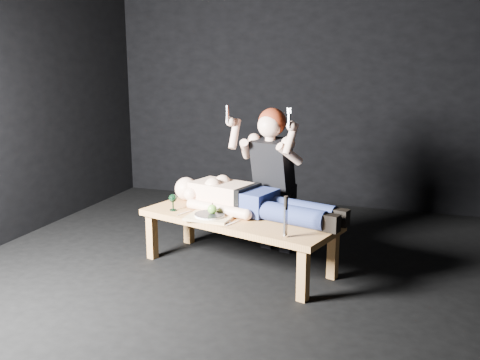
% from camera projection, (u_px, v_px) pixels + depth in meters
% --- Properties ---
extents(ground, '(5.00, 5.00, 0.00)m').
position_uv_depth(ground, '(251.00, 281.00, 4.21)').
color(ground, black).
rests_on(ground, ground).
extents(back_wall, '(5.00, 0.00, 5.00)m').
position_uv_depth(back_wall, '(316.00, 79.00, 6.19)').
color(back_wall, black).
rests_on(back_wall, ground).
extents(table, '(1.77, 1.06, 0.45)m').
position_uv_depth(table, '(238.00, 242.00, 4.44)').
color(table, '#C28347').
rests_on(table, ground).
extents(lying_man, '(1.80, 0.98, 0.27)m').
position_uv_depth(lying_man, '(254.00, 198.00, 4.46)').
color(lying_man, beige).
rests_on(lying_man, table).
extents(kneeling_woman, '(0.90, 0.96, 1.35)m').
position_uv_depth(kneeling_woman, '(277.00, 179.00, 4.75)').
color(kneeling_woman, black).
rests_on(kneeling_woman, ground).
extents(serving_tray, '(0.37, 0.28, 0.02)m').
position_uv_depth(serving_tray, '(210.00, 217.00, 4.33)').
color(serving_tray, tan).
rests_on(serving_tray, table).
extents(plate, '(0.25, 0.25, 0.02)m').
position_uv_depth(plate, '(210.00, 215.00, 4.33)').
color(plate, white).
rests_on(plate, serving_tray).
extents(apple, '(0.08, 0.08, 0.08)m').
position_uv_depth(apple, '(212.00, 209.00, 4.32)').
color(apple, '#63A22A').
rests_on(apple, plate).
extents(goblet, '(0.09, 0.09, 0.15)m').
position_uv_depth(goblet, '(173.00, 202.00, 4.55)').
color(goblet, black).
rests_on(goblet, table).
extents(fork_flat, '(0.07, 0.17, 0.01)m').
position_uv_depth(fork_flat, '(185.00, 213.00, 4.49)').
color(fork_flat, '#B2B2B7').
rests_on(fork_flat, table).
extents(knife_flat, '(0.07, 0.17, 0.01)m').
position_uv_depth(knife_flat, '(233.00, 223.00, 4.21)').
color(knife_flat, '#B2B2B7').
rests_on(knife_flat, table).
extents(spoon_flat, '(0.08, 0.17, 0.01)m').
position_uv_depth(spoon_flat, '(229.00, 219.00, 4.30)').
color(spoon_flat, '#B2B2B7').
rests_on(spoon_flat, table).
extents(carving_knife, '(0.05, 0.05, 0.31)m').
position_uv_depth(carving_knife, '(286.00, 217.00, 3.85)').
color(carving_knife, '#B2B2B7').
rests_on(carving_knife, table).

